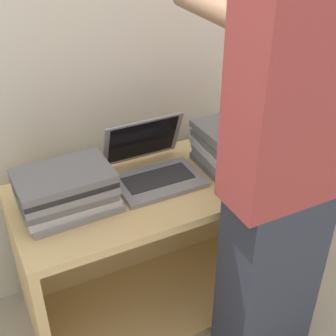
{
  "coord_description": "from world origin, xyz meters",
  "views": [
    {
      "loc": [
        -0.66,
        -1.13,
        1.74
      ],
      "look_at": [
        0.0,
        0.19,
        0.79
      ],
      "focal_mm": 50.0,
      "sensor_mm": 36.0,
      "label": 1
    }
  ],
  "objects_px": {
    "laptop_stack_right": "(239,142)",
    "laptop_stack_left": "(66,191)",
    "person": "(282,184)",
    "laptop_open": "(153,167)"
  },
  "relations": [
    {
      "from": "laptop_stack_right",
      "to": "laptop_stack_left",
      "type": "bearing_deg",
      "value": 179.86
    },
    {
      "from": "laptop_stack_right",
      "to": "person",
      "type": "height_order",
      "value": "person"
    },
    {
      "from": "laptop_stack_left",
      "to": "person",
      "type": "height_order",
      "value": "person"
    },
    {
      "from": "laptop_stack_right",
      "to": "person",
      "type": "xyz_separation_m",
      "value": [
        -0.13,
        -0.44,
        0.1
      ]
    },
    {
      "from": "laptop_stack_left",
      "to": "laptop_stack_right",
      "type": "relative_size",
      "value": 1.0
    },
    {
      "from": "laptop_stack_left",
      "to": "laptop_open",
      "type": "bearing_deg",
      "value": 7.84
    },
    {
      "from": "laptop_stack_right",
      "to": "person",
      "type": "bearing_deg",
      "value": -106.84
    },
    {
      "from": "laptop_open",
      "to": "person",
      "type": "height_order",
      "value": "person"
    },
    {
      "from": "laptop_open",
      "to": "person",
      "type": "distance_m",
      "value": 0.56
    },
    {
      "from": "laptop_stack_left",
      "to": "person",
      "type": "xyz_separation_m",
      "value": [
        0.61,
        -0.44,
        0.11
      ]
    }
  ]
}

